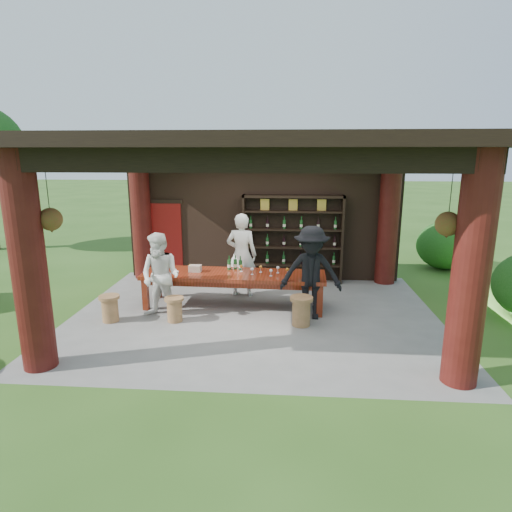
# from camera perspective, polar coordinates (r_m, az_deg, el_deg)

# --- Properties ---
(ground) EXTENTS (90.00, 90.00, 0.00)m
(ground) POSITION_cam_1_polar(r_m,az_deg,el_deg) (8.85, -0.19, -7.87)
(ground) COLOR #2D5119
(ground) RESTS_ON ground
(pavilion) EXTENTS (7.50, 6.00, 3.60)m
(pavilion) POSITION_cam_1_polar(r_m,az_deg,el_deg) (8.74, -0.07, 6.31)
(pavilion) COLOR slate
(pavilion) RESTS_ON ground
(wine_shelf) EXTENTS (2.53, 0.38, 2.22)m
(wine_shelf) POSITION_cam_1_polar(r_m,az_deg,el_deg) (10.87, 4.88, 2.27)
(wine_shelf) COLOR black
(wine_shelf) RESTS_ON ground
(tasting_table) EXTENTS (3.90, 1.13, 0.75)m
(tasting_table) POSITION_cam_1_polar(r_m,az_deg,el_deg) (9.14, -3.00, -2.96)
(tasting_table) COLOR #5B1F0D
(tasting_table) RESTS_ON ground
(stool_near_left) EXTENTS (0.37, 0.37, 0.49)m
(stool_near_left) POSITION_cam_1_polar(r_m,az_deg,el_deg) (8.60, -10.81, -6.91)
(stool_near_left) COLOR brown
(stool_near_left) RESTS_ON ground
(stool_near_right) EXTENTS (0.44, 0.44, 0.57)m
(stool_near_right) POSITION_cam_1_polar(r_m,az_deg,el_deg) (8.29, 6.06, -7.20)
(stool_near_right) COLOR brown
(stool_near_right) RESTS_ON ground
(stool_far_left) EXTENTS (0.40, 0.40, 0.53)m
(stool_far_left) POSITION_cam_1_polar(r_m,az_deg,el_deg) (8.92, -18.90, -6.54)
(stool_far_left) COLOR brown
(stool_far_left) RESTS_ON ground
(host) EXTENTS (0.75, 0.53, 1.92)m
(host) POSITION_cam_1_polar(r_m,az_deg,el_deg) (9.80, -1.93, 0.15)
(host) COLOR white
(host) RESTS_ON ground
(guest_woman) EXTENTS (0.99, 0.86, 1.73)m
(guest_woman) POSITION_cam_1_polar(r_m,az_deg,el_deg) (8.66, -12.60, -2.65)
(guest_woman) COLOR silver
(guest_woman) RESTS_ON ground
(guest_man) EXTENTS (1.22, 0.72, 1.87)m
(guest_man) POSITION_cam_1_polar(r_m,az_deg,el_deg) (8.49, 7.35, -2.26)
(guest_man) COLOR black
(guest_man) RESTS_ON ground
(table_bottles) EXTENTS (0.33, 0.13, 0.31)m
(table_bottles) POSITION_cam_1_polar(r_m,az_deg,el_deg) (9.34, -2.82, -0.89)
(table_bottles) COLOR #194C1E
(table_bottles) RESTS_ON tasting_table
(table_glasses) EXTENTS (2.17, 0.37, 0.15)m
(table_glasses) POSITION_cam_1_polar(r_m,az_deg,el_deg) (9.06, -0.27, -1.85)
(table_glasses) COLOR silver
(table_glasses) RESTS_ON tasting_table
(napkin_basket) EXTENTS (0.27, 0.19, 0.14)m
(napkin_basket) POSITION_cam_1_polar(r_m,az_deg,el_deg) (9.28, -8.12, -1.65)
(napkin_basket) COLOR #BF6672
(napkin_basket) RESTS_ON tasting_table
(shrubs) EXTENTS (14.80, 8.86, 1.36)m
(shrubs) POSITION_cam_1_polar(r_m,az_deg,el_deg) (8.53, 3.13, -4.67)
(shrubs) COLOR #194C14
(shrubs) RESTS_ON ground
(trees) EXTENTS (22.58, 11.35, 4.80)m
(trees) POSITION_cam_1_polar(r_m,az_deg,el_deg) (10.20, 19.13, 13.58)
(trees) COLOR #3F2819
(trees) RESTS_ON ground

